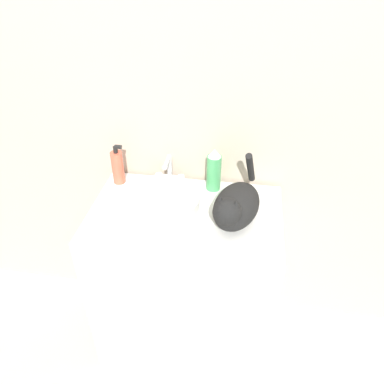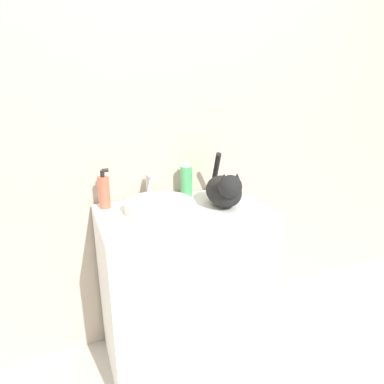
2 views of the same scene
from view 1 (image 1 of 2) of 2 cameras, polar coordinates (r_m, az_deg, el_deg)
The scene contains 8 objects.
ground_plane at distance 2.07m, azimuth -2.10°, elevation -26.50°, with size 8.00×8.00×0.00m, color beige.
wall_back at distance 1.61m, azimuth 0.64°, elevation 14.67°, with size 6.00×0.05×2.50m.
vanity_cabinet at distance 1.85m, azimuth -0.91°, elevation -13.46°, with size 0.80×0.52×0.85m.
sink_basin at distance 1.59m, azimuth -4.68°, elevation -1.19°, with size 0.33×0.33×0.05m.
faucet at distance 1.70m, azimuth -3.50°, elevation 3.24°, with size 0.14×0.11×0.14m.
cat at distance 1.47m, azimuth 6.61°, elevation -2.13°, with size 0.24×0.40×0.24m.
soap_bottle at distance 1.73m, azimuth -11.24°, elevation 3.80°, with size 0.06×0.05×0.19m.
spray_bottle at distance 1.64m, azimuth 3.36°, elevation 3.37°, with size 0.06×0.06×0.20m.
Camera 1 is at (0.22, -0.94, 1.83)m, focal length 35.00 mm.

